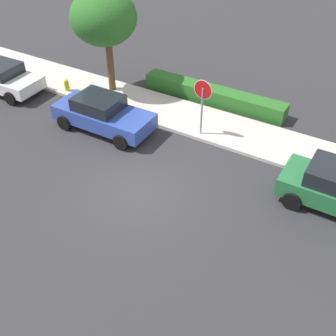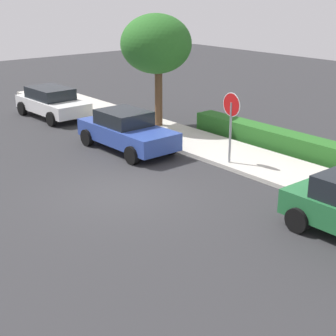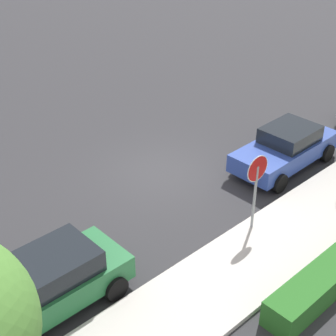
% 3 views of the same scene
% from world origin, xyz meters
% --- Properties ---
extents(ground_plane, '(60.00, 60.00, 0.00)m').
position_xyz_m(ground_plane, '(0.00, 0.00, 0.00)').
color(ground_plane, '#2D2D30').
extents(sidewalk_curb, '(32.00, 2.44, 0.14)m').
position_xyz_m(sidewalk_curb, '(0.00, 5.03, 0.07)').
color(sidewalk_curb, beige).
rests_on(sidewalk_curb, ground_plane).
extents(stop_sign, '(0.79, 0.08, 2.52)m').
position_xyz_m(stop_sign, '(0.31, 4.15, 1.73)').
color(stop_sign, gray).
rests_on(stop_sign, ground_plane).
extents(parked_car_blue, '(4.23, 1.98, 1.46)m').
position_xyz_m(parked_car_blue, '(-3.43, 2.57, 0.73)').
color(parked_car_blue, '#2D479E').
rests_on(parked_car_blue, ground_plane).
extents(parked_car_green, '(3.99, 1.93, 1.50)m').
position_xyz_m(parked_car_green, '(6.16, 2.73, 0.77)').
color(parked_car_green, '#236B38').
rests_on(parked_car_green, ground_plane).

